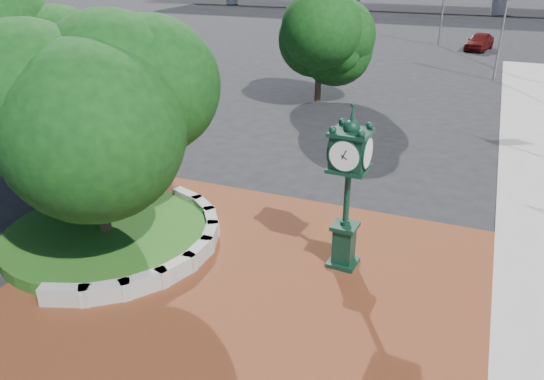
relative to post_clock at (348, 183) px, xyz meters
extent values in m
plane|color=black|center=(-2.04, -1.40, -2.54)|extent=(200.00, 200.00, 0.00)
cube|color=brown|center=(-2.04, -2.40, -2.52)|extent=(12.00, 12.00, 0.04)
cube|color=#9E9B93|center=(-5.95, -4.41, -2.27)|extent=(1.29, 0.76, 0.54)
cube|color=#9E9B93|center=(-5.09, -3.94, -2.27)|extent=(1.20, 1.04, 0.54)
cube|color=#9E9B93|center=(-4.42, -3.24, -2.27)|extent=(1.00, 1.22, 0.54)
cube|color=#9E9B93|center=(-3.99, -2.36, -2.27)|extent=(0.71, 1.30, 0.54)
cube|color=#9E9B93|center=(-3.84, -1.40, -2.27)|extent=(0.35, 1.25, 0.54)
cube|color=#9E9B93|center=(-3.99, -0.44, -2.27)|extent=(0.71, 1.30, 0.54)
cube|color=#9E9B93|center=(-4.42, 0.44, -2.27)|extent=(1.00, 1.22, 0.54)
cube|color=#9E9B93|center=(-5.09, 1.14, -2.27)|extent=(1.20, 1.04, 0.54)
cube|color=#9E9B93|center=(-5.95, 1.61, -2.27)|extent=(1.29, 0.76, 0.54)
cylinder|color=#174E16|center=(-7.04, -1.40, -2.34)|extent=(6.10, 6.10, 0.40)
cylinder|color=#38281C|center=(-7.04, -1.40, -1.46)|extent=(0.36, 0.36, 2.17)
sphere|color=#0E3312|center=(-7.04, -1.40, 1.19)|extent=(5.20, 5.20, 5.20)
cylinder|color=#38281C|center=(-15.04, 3.60, -1.32)|extent=(0.36, 0.36, 2.45)
sphere|color=#0E3312|center=(-15.04, 3.60, 1.59)|extent=(5.60, 5.60, 5.60)
cylinder|color=#38281C|center=(-6.04, 16.60, -1.58)|extent=(0.36, 0.36, 1.92)
sphere|color=#0E3312|center=(-6.04, 16.60, 0.70)|extent=(4.40, 4.40, 4.40)
cube|color=black|center=(0.00, 0.00, -2.46)|extent=(0.82, 0.82, 0.16)
cube|color=black|center=(0.00, 0.00, -1.86)|extent=(0.57, 0.57, 1.07)
cube|color=black|center=(0.00, 0.00, -1.29)|extent=(0.72, 0.72, 0.12)
cylinder|color=black|center=(0.00, 0.00, -0.41)|extent=(0.17, 0.17, 1.66)
cube|color=black|center=(0.00, 0.00, 0.92)|extent=(0.93, 0.93, 0.88)
cylinder|color=white|center=(-0.03, -0.46, 0.92)|extent=(0.78, 0.10, 0.78)
cylinder|color=white|center=(0.03, 0.46, 0.92)|extent=(0.78, 0.10, 0.78)
cylinder|color=white|center=(-0.46, 0.03, 0.92)|extent=(0.10, 0.78, 0.78)
cylinder|color=white|center=(0.46, -0.03, 0.92)|extent=(0.10, 0.78, 0.78)
sphere|color=black|center=(0.00, 0.00, 1.52)|extent=(0.43, 0.43, 0.43)
cone|color=black|center=(0.00, 0.00, 1.84)|extent=(0.18, 0.18, 0.49)
imported|color=#4D0C0B|center=(1.87, 38.42, -1.80)|extent=(2.62, 4.64, 1.49)
cylinder|color=slate|center=(3.40, 26.22, 1.46)|extent=(0.14, 0.14, 8.01)
camera|label=1|loc=(2.96, -12.58, 5.63)|focal=35.00mm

